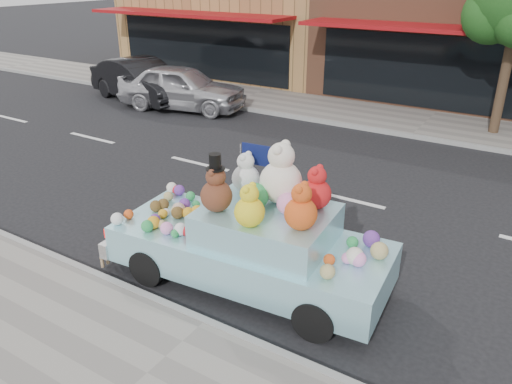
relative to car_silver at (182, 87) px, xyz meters
The scene contains 7 objects.
ground 8.85m from the car_silver, 27.03° to the right, with size 120.00×120.00×0.00m, color black.
far_sidewalk 8.27m from the car_silver, 17.62° to the left, with size 60.00×3.00×0.12m, color gray.
near_kerb 11.97m from the car_silver, 48.92° to the right, with size 60.00×0.12×0.13m, color gray.
far_kerb 7.95m from the car_silver, ahead, with size 60.00×0.12×0.13m, color gray.
car_silver is the anchor object (origin of this frame).
car_dark 2.09m from the car_silver, behind, with size 1.63×4.67×1.54m, color black.
art_car 11.00m from the car_silver, 44.68° to the right, with size 4.60×2.08×2.30m.
Camera 1 is at (3.56, -9.37, 4.61)m, focal length 35.00 mm.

